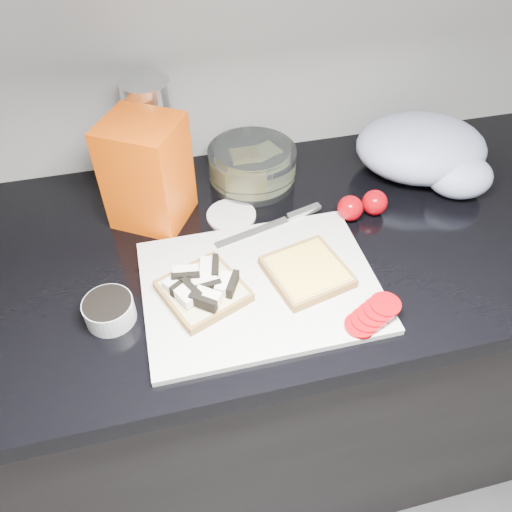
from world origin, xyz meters
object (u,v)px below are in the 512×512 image
at_px(bread_bag, 147,173).
at_px(glass_bowl, 252,166).
at_px(cutting_board, 260,286).
at_px(steel_canister, 153,135).

bearing_deg(bread_bag, glass_bowl, 48.71).
bearing_deg(bread_bag, cutting_board, -24.81).
xyz_separation_m(cutting_board, glass_bowl, (0.06, 0.30, 0.03)).
bearing_deg(cutting_board, steel_canister, 111.30).
relative_size(cutting_board, glass_bowl, 2.15).
relative_size(glass_bowl, bread_bag, 0.89).
xyz_separation_m(cutting_board, steel_canister, (-0.14, 0.35, 0.11)).
bearing_deg(glass_bowl, cutting_board, -100.77).
height_order(glass_bowl, steel_canister, steel_canister).
bearing_deg(glass_bowl, steel_canister, 167.17).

